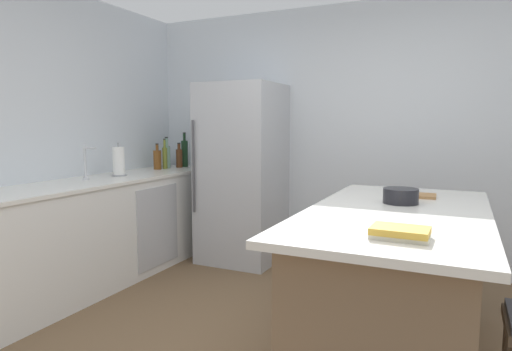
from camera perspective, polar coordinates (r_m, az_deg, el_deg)
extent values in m
cube|color=silver|center=(4.56, 14.54, 4.93)|extent=(6.00, 0.10, 2.60)
cube|color=silver|center=(4.29, -18.71, -6.73)|extent=(0.65, 2.65, 0.90)
cube|color=silver|center=(4.21, -18.94, -0.55)|extent=(0.68, 2.68, 0.03)
cube|color=#B2B5BA|center=(4.33, -12.49, -6.43)|extent=(0.01, 0.60, 0.76)
cube|color=#7A6047|center=(2.87, 17.41, -13.64)|extent=(0.85, 1.80, 0.87)
cube|color=silver|center=(2.75, 17.74, -4.67)|extent=(1.01, 2.00, 0.04)
cube|color=#B7BABF|center=(4.58, -1.79, 0.27)|extent=(0.76, 0.74, 1.82)
cylinder|color=#4C4C51|center=(4.41, -8.06, 1.15)|extent=(0.02, 0.02, 0.91)
cylinder|color=silver|center=(4.14, -21.08, -0.40)|extent=(0.05, 0.05, 0.02)
cylinder|color=silver|center=(4.13, -21.17, 1.67)|extent=(0.02, 0.02, 0.28)
cylinder|color=silver|center=(4.08, -20.65, 3.32)|extent=(0.14, 0.02, 0.02)
cylinder|color=gray|center=(4.37, -17.21, 0.03)|extent=(0.14, 0.14, 0.01)
cylinder|color=white|center=(4.36, -17.27, 1.81)|extent=(0.11, 0.11, 0.26)
cylinder|color=gray|center=(4.35, -17.34, 3.78)|extent=(0.02, 0.02, 0.04)
cylinder|color=#19381E|center=(5.13, -9.18, 2.78)|extent=(0.08, 0.08, 0.30)
cylinder|color=#19381E|center=(5.12, -9.22, 4.91)|extent=(0.03, 0.03, 0.08)
cylinder|color=black|center=(5.12, -9.23, 5.44)|extent=(0.03, 0.03, 0.01)
cylinder|color=#5B3319|center=(5.05, -9.87, 2.18)|extent=(0.07, 0.07, 0.20)
cylinder|color=#5B3319|center=(5.04, -9.90, 3.68)|extent=(0.04, 0.04, 0.06)
cylinder|color=black|center=(5.04, -9.90, 4.10)|extent=(0.04, 0.04, 0.01)
cylinder|color=#8CB79E|center=(5.03, -11.42, 2.33)|extent=(0.08, 0.08, 0.24)
cylinder|color=#8CB79E|center=(5.02, -11.46, 4.22)|extent=(0.03, 0.03, 0.09)
cylinder|color=black|center=(5.02, -11.47, 4.81)|extent=(0.04, 0.04, 0.01)
cylinder|color=olive|center=(4.95, -11.66, 2.20)|extent=(0.05, 0.05, 0.23)
cylinder|color=olive|center=(4.94, -11.70, 4.02)|extent=(0.03, 0.03, 0.09)
cylinder|color=black|center=(4.94, -11.72, 4.59)|extent=(0.03, 0.03, 0.01)
cylinder|color=brown|center=(4.89, -12.58, 1.98)|extent=(0.08, 0.08, 0.21)
cylinder|color=brown|center=(4.88, -12.62, 3.55)|extent=(0.03, 0.03, 0.06)
cylinder|color=black|center=(4.88, -12.63, 3.99)|extent=(0.03, 0.03, 0.01)
cube|color=silver|center=(2.08, 18.04, -7.44)|extent=(0.25, 0.16, 0.02)
cube|color=gold|center=(2.07, 18.07, -6.75)|extent=(0.25, 0.18, 0.03)
cylinder|color=black|center=(2.98, 18.14, -2.51)|extent=(0.22, 0.22, 0.10)
cube|color=#9E7042|center=(3.30, 19.63, -2.40)|extent=(0.30, 0.21, 0.02)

